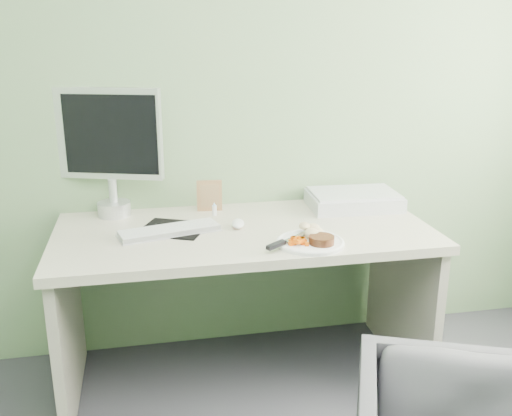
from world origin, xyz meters
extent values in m
plane|color=#6E8A61|center=(0.00, 2.00, 1.35)|extent=(3.50, 0.00, 3.50)
cube|color=beige|center=(0.00, 1.62, 0.71)|extent=(1.60, 0.75, 0.04)
cube|color=gray|center=(-0.76, 1.62, 0.34)|extent=(0.04, 0.70, 0.69)
cube|color=gray|center=(0.76, 1.62, 0.34)|extent=(0.04, 0.70, 0.69)
cylinder|color=white|center=(0.22, 1.38, 0.74)|extent=(0.27, 0.27, 0.01)
cylinder|color=black|center=(0.26, 1.35, 0.76)|extent=(0.11, 0.11, 0.03)
ellipsoid|color=tan|center=(0.26, 1.43, 0.77)|extent=(0.13, 0.11, 0.06)
cube|color=#E05504|center=(0.17, 1.36, 0.76)|extent=(0.08, 0.07, 0.04)
cube|color=silver|center=(0.18, 1.42, 0.75)|extent=(0.13, 0.11, 0.01)
cube|color=black|center=(0.07, 1.34, 0.76)|extent=(0.09, 0.08, 0.02)
cube|color=black|center=(-0.30, 1.68, 0.73)|extent=(0.34, 0.32, 0.00)
cube|color=white|center=(-0.32, 1.62, 0.75)|extent=(0.43, 0.22, 0.02)
ellipsoid|color=white|center=(-0.02, 1.64, 0.75)|extent=(0.07, 0.11, 0.03)
cube|color=olive|center=(-0.11, 1.91, 0.80)|extent=(0.12, 0.02, 0.15)
cylinder|color=white|center=(-0.10, 1.83, 0.75)|extent=(0.02, 0.02, 0.05)
cone|color=#96C6F0|center=(-0.10, 1.83, 0.78)|extent=(0.02, 0.02, 0.02)
cube|color=silver|center=(0.57, 1.83, 0.76)|extent=(0.44, 0.30, 0.07)
cylinder|color=silver|center=(-0.55, 1.92, 0.76)|extent=(0.15, 0.15, 0.06)
cylinder|color=silver|center=(-0.55, 1.92, 0.85)|extent=(0.04, 0.04, 0.11)
cube|color=silver|center=(-0.55, 1.95, 1.10)|extent=(0.47, 0.19, 0.40)
cube|color=black|center=(-0.55, 1.92, 1.10)|extent=(0.41, 0.14, 0.35)
camera|label=1|loc=(-0.40, -0.65, 1.54)|focal=40.00mm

